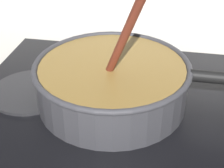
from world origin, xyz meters
The scene contains 5 objects.
ground centered at (0.00, 0.00, -0.02)m, with size 2.40×1.60×0.04m, color beige.
hob_plate centered at (0.04, 0.08, 0.01)m, with size 0.56×0.48×0.01m, color black.
burner_ring centered at (0.04, 0.08, 0.02)m, with size 0.19×0.19×0.01m, color #592D0C.
spare_burner centered at (-0.13, 0.08, 0.01)m, with size 0.16×0.16×0.01m, color #262628.
cooking_pan centered at (0.04, 0.08, 0.06)m, with size 0.41×0.29×0.33m.
Camera 1 is at (0.14, -0.45, 0.39)m, focal length 54.38 mm.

